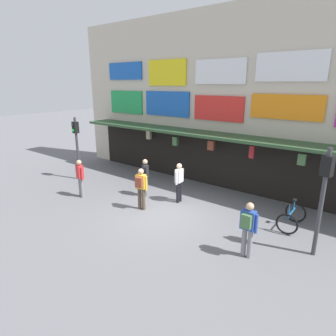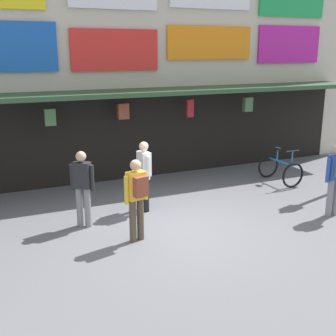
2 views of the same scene
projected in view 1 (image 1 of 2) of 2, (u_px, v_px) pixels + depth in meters
ground_plane at (164, 213)px, 11.10m from camera, size 80.00×80.00×0.00m
shopfront at (225, 102)px, 13.43m from camera, size 18.00×2.60×8.00m
traffic_light_near at (76, 139)px, 14.45m from camera, size 0.30×0.34×3.20m
traffic_light_far at (324, 186)px, 7.85m from camera, size 0.33×0.35×3.20m
bicycle_parked at (291, 217)px, 9.89m from camera, size 0.74×1.17×1.05m
pedestrian_in_white at (141, 186)px, 11.18m from camera, size 0.52×0.41×1.68m
pedestrian_in_red at (248, 226)px, 8.06m from camera, size 0.53×0.36×1.68m
pedestrian_in_blue at (145, 176)px, 12.54m from camera, size 0.46×0.38×1.68m
pedestrian_in_green at (80, 176)px, 12.45m from camera, size 0.52×0.29×1.68m
pedestrian_in_purple at (179, 180)px, 11.92m from camera, size 0.25×0.53×1.68m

